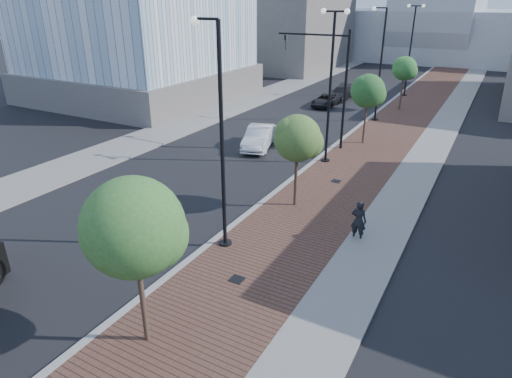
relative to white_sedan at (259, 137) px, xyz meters
The scene contains 22 objects.
sidewalk 19.19m from the white_sedan, 64.82° to the left, with size 7.00×140.00×0.12m, color #4C2D23.
concrete_strip 20.49m from the white_sedan, 57.96° to the left, with size 2.40×140.00×0.13m, color slate.
curb 17.98m from the white_sedan, 74.97° to the left, with size 0.30×140.00×0.14m, color gray.
west_sidewalk 19.27m from the white_sedan, 115.66° to the left, with size 4.00×140.00×0.12m, color slate.
white_sedan is the anchor object (origin of this frame).
dark_car_mid 14.67m from the white_sedan, 92.10° to the left, with size 1.95×4.22×1.17m, color black.
dark_car_far 18.60m from the white_sedan, 90.85° to the left, with size 1.85×4.55×1.32m, color black.
pedestrian 13.72m from the white_sedan, 42.97° to the right, with size 0.68×0.45×1.87m, color black.
streetlight_1 14.11m from the white_sedan, 67.84° to the right, with size 1.44×0.56×9.21m.
streetlight_2 6.67m from the white_sedan, ahead, with size 1.72×0.56×9.28m.
streetlight_3 12.97m from the white_sedan, 65.61° to the left, with size 1.44×0.56×9.21m.
streetlight_4 24.28m from the white_sedan, 77.31° to the left, with size 1.72×0.56×9.28m.
traffic_mast 6.51m from the white_sedan, 28.37° to the left, with size 5.09×0.20×8.00m.
tree_0 19.93m from the white_sedan, 71.29° to the right, with size 2.87×2.87×5.46m.
tree_1 10.30m from the white_sedan, 50.38° to the right, with size 2.34×2.29×4.78m.
tree_2 8.27m from the white_sedan, 34.78° to the left, with size 2.42×2.37×5.05m.
tree_3 17.83m from the white_sedan, 68.94° to the left, with size 2.25×2.18×5.01m.
tower_podium 21.50m from the white_sedan, 154.18° to the left, with size 19.00×19.00×3.00m, color #605B57.
convention_center 62.63m from the white_sedan, 87.56° to the left, with size 50.00×30.00×50.00m.
commercial_block_nw 40.60m from the white_sedan, 112.32° to the left, with size 14.00×20.00×10.00m, color #605B57.
utility_cover_1 16.27m from the white_sedan, 64.26° to the right, with size 0.50×0.50×0.02m, color black.
utility_cover_2 7.97m from the white_sedan, 27.30° to the right, with size 0.50×0.50×0.02m, color black.
Camera 1 is at (9.65, -3.59, 9.76)m, focal length 30.71 mm.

